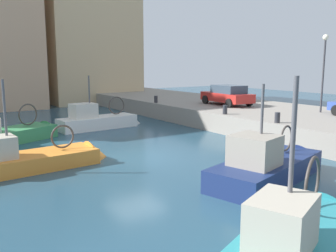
{
  "coord_description": "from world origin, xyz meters",
  "views": [
    {
      "loc": [
        -7.9,
        -14.53,
        4.26
      ],
      "look_at": [
        2.05,
        0.35,
        1.2
      ],
      "focal_mm": 39.16,
      "sensor_mm": 36.0,
      "label": 1
    }
  ],
  "objects_px": {
    "fishing_boat_navy": "(270,175)",
    "fishing_boat_green": "(10,140)",
    "fishing_boat_white": "(101,126)",
    "mooring_bollard_north": "(156,99)",
    "mooring_bollard_mid": "(225,110)",
    "fishing_boat_orange": "(35,166)",
    "parked_car_red": "(227,95)",
    "fishing_boat_teal": "(296,249)",
    "mooring_bollard_south": "(277,118)",
    "quay_streetlamp": "(324,60)"
  },
  "relations": [
    {
      "from": "fishing_boat_orange",
      "to": "mooring_bollard_south",
      "type": "relative_size",
      "value": 12.09
    },
    {
      "from": "fishing_boat_orange",
      "to": "quay_streetlamp",
      "type": "xyz_separation_m",
      "value": [
        17.38,
        -1.32,
        4.34
      ]
    },
    {
      "from": "fishing_boat_orange",
      "to": "mooring_bollard_north",
      "type": "relative_size",
      "value": 12.09
    },
    {
      "from": "fishing_boat_navy",
      "to": "parked_car_red",
      "type": "relative_size",
      "value": 1.48
    },
    {
      "from": "mooring_bollard_mid",
      "to": "quay_streetlamp",
      "type": "bearing_deg",
      "value": -25.81
    },
    {
      "from": "fishing_boat_white",
      "to": "fishing_boat_navy",
      "type": "xyz_separation_m",
      "value": [
        0.88,
        -13.68,
        -0.01
      ]
    },
    {
      "from": "fishing_boat_orange",
      "to": "fishing_boat_green",
      "type": "relative_size",
      "value": 0.99
    },
    {
      "from": "fishing_boat_navy",
      "to": "mooring_bollard_south",
      "type": "xyz_separation_m",
      "value": [
        4.72,
        3.69,
        1.32
      ]
    },
    {
      "from": "fishing_boat_navy",
      "to": "mooring_bollard_north",
      "type": "bearing_deg",
      "value": 73.26
    },
    {
      "from": "mooring_bollard_south",
      "to": "mooring_bollard_north",
      "type": "xyz_separation_m",
      "value": [
        0.0,
        12.0,
        0.0
      ]
    },
    {
      "from": "fishing_boat_navy",
      "to": "parked_car_red",
      "type": "xyz_separation_m",
      "value": [
        8.28,
        11.35,
        1.8
      ]
    },
    {
      "from": "fishing_boat_white",
      "to": "mooring_bollard_mid",
      "type": "xyz_separation_m",
      "value": [
        5.59,
        -5.99,
        1.31
      ]
    },
    {
      "from": "fishing_boat_white",
      "to": "fishing_boat_navy",
      "type": "relative_size",
      "value": 0.93
    },
    {
      "from": "fishing_boat_navy",
      "to": "fishing_boat_green",
      "type": "distance_m",
      "value": 14.07
    },
    {
      "from": "quay_streetlamp",
      "to": "mooring_bollard_south",
      "type": "bearing_deg",
      "value": -167.35
    },
    {
      "from": "fishing_boat_navy",
      "to": "quay_streetlamp",
      "type": "bearing_deg",
      "value": 25.56
    },
    {
      "from": "mooring_bollard_south",
      "to": "mooring_bollard_north",
      "type": "distance_m",
      "value": 12.0
    },
    {
      "from": "fishing_boat_white",
      "to": "fishing_boat_navy",
      "type": "bearing_deg",
      "value": -86.34
    },
    {
      "from": "fishing_boat_green",
      "to": "quay_streetlamp",
      "type": "bearing_deg",
      "value": -23.15
    },
    {
      "from": "mooring_bollard_north",
      "to": "quay_streetlamp",
      "type": "xyz_separation_m",
      "value": [
        5.65,
        -10.73,
        2.98
      ]
    },
    {
      "from": "fishing_boat_teal",
      "to": "fishing_boat_white",
      "type": "bearing_deg",
      "value": 80.38
    },
    {
      "from": "fishing_boat_teal",
      "to": "quay_streetlamp",
      "type": "relative_size",
      "value": 1.3
    },
    {
      "from": "fishing_boat_navy",
      "to": "mooring_bollard_south",
      "type": "bearing_deg",
      "value": 38.03
    },
    {
      "from": "mooring_bollard_south",
      "to": "fishing_boat_navy",
      "type": "bearing_deg",
      "value": -141.97
    },
    {
      "from": "mooring_bollard_south",
      "to": "mooring_bollard_mid",
      "type": "relative_size",
      "value": 1.0
    },
    {
      "from": "fishing_boat_orange",
      "to": "fishing_boat_teal",
      "type": "distance_m",
      "value": 10.82
    },
    {
      "from": "fishing_boat_teal",
      "to": "quay_streetlamp",
      "type": "xyz_separation_m",
      "value": [
        14.25,
        9.04,
        4.31
      ]
    },
    {
      "from": "mooring_bollard_north",
      "to": "mooring_bollard_mid",
      "type": "bearing_deg",
      "value": -90.0
    },
    {
      "from": "fishing_boat_teal",
      "to": "mooring_bollard_mid",
      "type": "relative_size",
      "value": 11.45
    },
    {
      "from": "fishing_boat_navy",
      "to": "fishing_boat_green",
      "type": "height_order",
      "value": "fishing_boat_navy"
    },
    {
      "from": "fishing_boat_navy",
      "to": "parked_car_red",
      "type": "distance_m",
      "value": 14.17
    },
    {
      "from": "fishing_boat_green",
      "to": "mooring_bollard_mid",
      "type": "relative_size",
      "value": 12.17
    },
    {
      "from": "fishing_boat_navy",
      "to": "fishing_boat_teal",
      "type": "relative_size",
      "value": 1.04
    },
    {
      "from": "mooring_bollard_mid",
      "to": "quay_streetlamp",
      "type": "relative_size",
      "value": 0.11
    },
    {
      "from": "fishing_boat_orange",
      "to": "parked_car_red",
      "type": "bearing_deg",
      "value": 18.35
    },
    {
      "from": "fishing_boat_orange",
      "to": "fishing_boat_white",
      "type": "bearing_deg",
      "value": 50.38
    },
    {
      "from": "fishing_boat_white",
      "to": "fishing_boat_orange",
      "type": "bearing_deg",
      "value": -129.62
    },
    {
      "from": "mooring_bollard_mid",
      "to": "mooring_bollard_north",
      "type": "relative_size",
      "value": 1.0
    },
    {
      "from": "mooring_bollard_south",
      "to": "fishing_boat_white",
      "type": "bearing_deg",
      "value": 119.24
    },
    {
      "from": "fishing_boat_white",
      "to": "mooring_bollard_north",
      "type": "relative_size",
      "value": 11.07
    },
    {
      "from": "fishing_boat_white",
      "to": "parked_car_red",
      "type": "bearing_deg",
      "value": -14.3
    },
    {
      "from": "fishing_boat_navy",
      "to": "mooring_bollard_mid",
      "type": "relative_size",
      "value": 11.96
    },
    {
      "from": "fishing_boat_green",
      "to": "mooring_bollard_north",
      "type": "xyz_separation_m",
      "value": [
        11.54,
        3.38,
        1.37
      ]
    },
    {
      "from": "fishing_boat_navy",
      "to": "parked_car_red",
      "type": "height_order",
      "value": "fishing_boat_navy"
    },
    {
      "from": "fishing_boat_green",
      "to": "fishing_boat_navy",
      "type": "bearing_deg",
      "value": -61.01
    },
    {
      "from": "fishing_boat_green",
      "to": "mooring_bollard_north",
      "type": "relative_size",
      "value": 12.17
    },
    {
      "from": "fishing_boat_teal",
      "to": "mooring_bollard_north",
      "type": "distance_m",
      "value": 21.61
    },
    {
      "from": "fishing_boat_green",
      "to": "quay_streetlamp",
      "type": "relative_size",
      "value": 1.39
    },
    {
      "from": "fishing_boat_teal",
      "to": "mooring_bollard_mid",
      "type": "bearing_deg",
      "value": 53.84
    },
    {
      "from": "quay_streetlamp",
      "to": "mooring_bollard_mid",
      "type": "bearing_deg",
      "value": 154.19
    }
  ]
}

